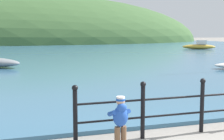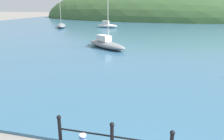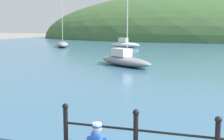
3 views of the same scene
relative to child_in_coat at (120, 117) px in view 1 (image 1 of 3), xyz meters
name	(u,v)px [view 1 (image 1 of 3)]	position (x,y,z in m)	size (l,w,h in m)	color
water	(48,51)	(1.79, 30.87, -0.55)	(80.00, 60.00, 0.10)	#386684
far_hillside	(32,42)	(1.79, 64.74, -0.60)	(76.72, 42.20, 20.41)	#3D6033
iron_railing	(173,106)	(1.32, 0.37, 0.04)	(4.37, 0.12, 1.21)	black
child_in_coat	(120,117)	(0.00, 0.00, 0.00)	(0.39, 0.38, 1.00)	brown
boat_nearest_quay	(199,46)	(19.85, 27.90, -0.14)	(4.13, 2.65, 1.11)	gold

